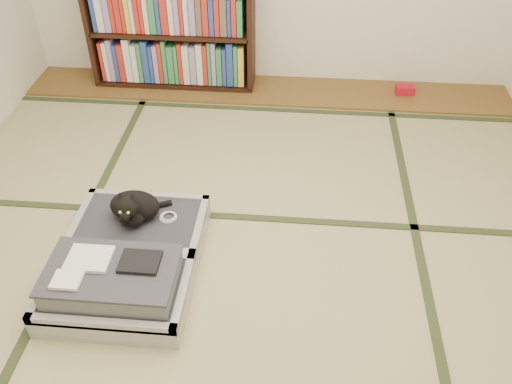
{
  "coord_description": "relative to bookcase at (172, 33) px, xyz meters",
  "views": [
    {
      "loc": [
        0.27,
        -2.06,
        2.22
      ],
      "look_at": [
        0.05,
        0.35,
        0.25
      ],
      "focal_mm": 38.0,
      "sensor_mm": 36.0,
      "label": 1
    }
  ],
  "objects": [
    {
      "name": "cable_coil",
      "position": [
        0.35,
        -1.87,
        -0.3
      ],
      "size": [
        0.1,
        0.1,
        0.02
      ],
      "color": "white",
      "rests_on": "suitcase"
    },
    {
      "name": "hanger",
      "position": [
        0.11,
        -1.94,
        -0.44
      ],
      "size": [
        0.39,
        0.2,
        0.01
      ],
      "color": "black",
      "rests_on": "floor"
    },
    {
      "name": "red_item",
      "position": [
        1.92,
        -0.04,
        -0.4
      ],
      "size": [
        0.15,
        0.1,
        0.07
      ],
      "primitive_type": "cube",
      "rotation": [
        0.0,
        0.0,
        0.04
      ],
      "color": "#A90D22",
      "rests_on": "wood_strip"
    },
    {
      "name": "room_shell",
      "position": [
        0.79,
        -2.07,
        1.01
      ],
      "size": [
        4.5,
        4.5,
        4.5
      ],
      "color": "white",
      "rests_on": "ground"
    },
    {
      "name": "cat",
      "position": [
        0.17,
        -1.9,
        -0.21
      ],
      "size": [
        0.33,
        0.33,
        0.26
      ],
      "color": "black",
      "rests_on": "suitcase"
    },
    {
      "name": "bookcase",
      "position": [
        0.0,
        0.0,
        0.0
      ],
      "size": [
        1.33,
        0.3,
        0.92
      ],
      "color": "black",
      "rests_on": "wood_strip"
    },
    {
      "name": "suitcase",
      "position": [
        0.18,
        -2.2,
        -0.35
      ],
      "size": [
        0.74,
        0.98,
        0.29
      ],
      "color": "#AEAEB3",
      "rests_on": "floor"
    },
    {
      "name": "wood_strip",
      "position": [
        0.79,
        -0.07,
        -0.44
      ],
      "size": [
        4.0,
        0.5,
        0.02
      ],
      "primitive_type": "cube",
      "color": "brown",
      "rests_on": "ground"
    },
    {
      "name": "floor",
      "position": [
        0.79,
        -2.07,
        -0.45
      ],
      "size": [
        4.5,
        4.5,
        0.0
      ],
      "primitive_type": "plane",
      "color": "tan",
      "rests_on": "ground"
    },
    {
      "name": "tatami_borders",
      "position": [
        0.79,
        -1.58,
        -0.45
      ],
      "size": [
        4.0,
        4.5,
        0.01
      ],
      "color": "#2D381E",
      "rests_on": "ground"
    }
  ]
}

